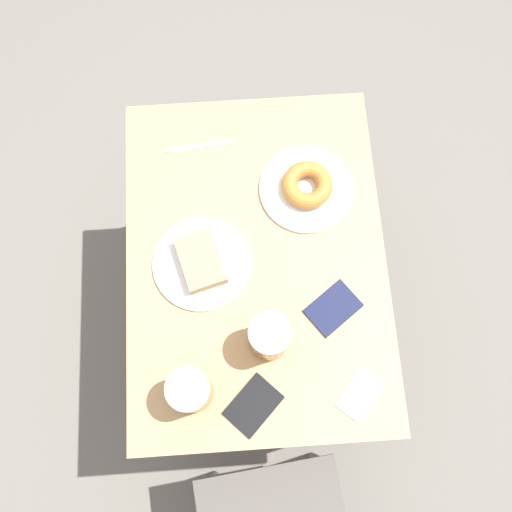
# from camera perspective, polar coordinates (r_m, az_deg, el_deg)

# --- Properties ---
(ground_plane) EXTENTS (8.00, 8.00, 0.00)m
(ground_plane) POSITION_cam_1_polar(r_m,az_deg,el_deg) (2.18, 0.00, -5.84)
(ground_plane) COLOR #666059
(table) EXTENTS (0.66, 0.92, 0.76)m
(table) POSITION_cam_1_polar(r_m,az_deg,el_deg) (1.52, 0.00, -1.08)
(table) COLOR tan
(table) RESTS_ON ground_plane
(plate_with_cake) EXTENTS (0.25, 0.25, 0.05)m
(plate_with_cake) POSITION_cam_1_polar(r_m,az_deg,el_deg) (1.43, -5.50, -0.61)
(plate_with_cake) COLOR white
(plate_with_cake) RESTS_ON table
(plate_with_donut) EXTENTS (0.25, 0.25, 0.05)m
(plate_with_donut) POSITION_cam_1_polar(r_m,az_deg,el_deg) (1.50, 5.10, 6.92)
(plate_with_donut) COLOR white
(plate_with_donut) RESTS_ON table
(beer_mug_left) EXTENTS (0.10, 0.10, 0.15)m
(beer_mug_left) POSITION_cam_1_polar(r_m,az_deg,el_deg) (1.32, -6.56, -13.24)
(beer_mug_left) COLOR #8C5619
(beer_mug_left) RESTS_ON table
(beer_mug_center) EXTENTS (0.10, 0.10, 0.15)m
(beer_mug_center) POSITION_cam_1_polar(r_m,az_deg,el_deg) (1.33, 1.34, -8.12)
(beer_mug_center) COLOR #8C5619
(beer_mug_center) RESTS_ON table
(napkin_folded) EXTENTS (0.12, 0.13, 0.00)m
(napkin_folded) POSITION_cam_1_polar(r_m,az_deg,el_deg) (1.41, 10.29, -13.44)
(napkin_folded) COLOR white
(napkin_folded) RESTS_ON table
(fork) EXTENTS (0.18, 0.03, 0.00)m
(fork) POSITION_cam_1_polar(r_m,az_deg,el_deg) (1.57, -5.71, 10.87)
(fork) COLOR silver
(fork) RESTS_ON table
(passport_near_edge) EXTENTS (0.15, 0.15, 0.01)m
(passport_near_edge) POSITION_cam_1_polar(r_m,az_deg,el_deg) (1.42, 7.73, -5.19)
(passport_near_edge) COLOR #141938
(passport_near_edge) RESTS_ON table
(passport_far_edge) EXTENTS (0.15, 0.15, 0.01)m
(passport_far_edge) POSITION_cam_1_polar(r_m,az_deg,el_deg) (1.38, -0.26, -14.70)
(passport_far_edge) COLOR black
(passport_far_edge) RESTS_ON table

